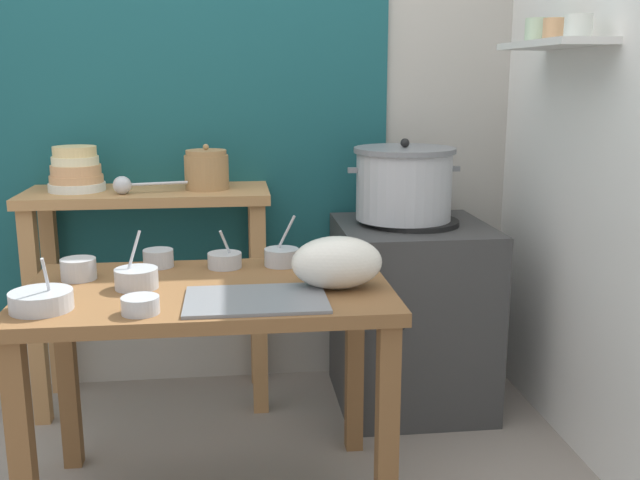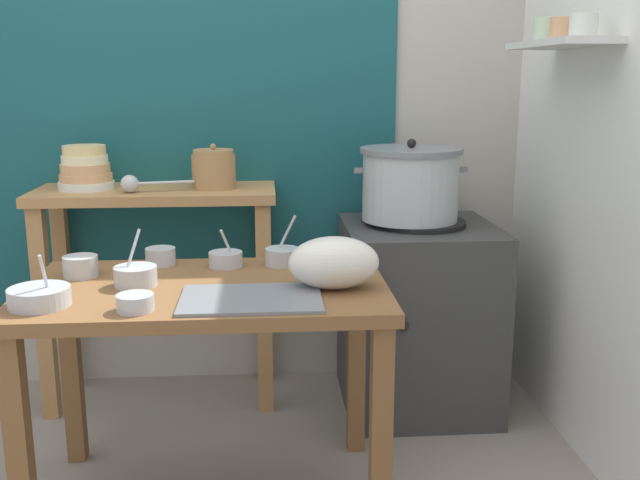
{
  "view_description": "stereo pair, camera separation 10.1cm",
  "coord_description": "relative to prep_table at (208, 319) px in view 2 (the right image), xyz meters",
  "views": [
    {
      "loc": [
        0.13,
        -2.09,
        1.34
      ],
      "look_at": [
        0.41,
        0.2,
        0.82
      ],
      "focal_mm": 40.75,
      "sensor_mm": 36.0,
      "label": 1
    },
    {
      "loc": [
        0.23,
        -2.1,
        1.34
      ],
      "look_at": [
        0.41,
        0.2,
        0.82
      ],
      "focal_mm": 40.75,
      "sensor_mm": 36.0,
      "label": 2
    }
  ],
  "objects": [
    {
      "name": "prep_bowl_4",
      "position": [
        -0.4,
        0.13,
        0.15
      ],
      "size": [
        0.11,
        0.11,
        0.07
      ],
      "color": "#B7BABF",
      "rests_on": "prep_table"
    },
    {
      "name": "wall_back",
      "position": [
        0.03,
        1.05,
        0.69
      ],
      "size": [
        4.4,
        0.12,
        2.6
      ],
      "color": "#B2ADA3",
      "rests_on": "ground"
    },
    {
      "name": "prep_bowl_7",
      "position": [
        0.43,
        0.18,
        0.14
      ],
      "size": [
        0.13,
        0.13,
        0.06
      ],
      "color": "#B7BABF",
      "rests_on": "prep_table"
    },
    {
      "name": "back_shelf_table",
      "position": [
        -0.26,
        0.78,
        0.07
      ],
      "size": [
        0.96,
        0.4,
        0.9
      ],
      "color": "#B27F4C",
      "rests_on": "ground"
    },
    {
      "name": "prep_bowl_1",
      "position": [
        -0.44,
        -0.18,
        0.14
      ],
      "size": [
        0.17,
        0.17,
        0.15
      ],
      "color": "#B7BABF",
      "rests_on": "prep_table"
    },
    {
      "name": "prep_bowl_0",
      "position": [
        0.05,
        0.22,
        0.14
      ],
      "size": [
        0.11,
        0.11,
        0.13
      ],
      "color": "#B7BABF",
      "rests_on": "prep_table"
    },
    {
      "name": "bowl_stack_enamel",
      "position": [
        -0.53,
        0.79,
        0.37
      ],
      "size": [
        0.22,
        0.22,
        0.18
      ],
      "color": "silver",
      "rests_on": "back_shelf_table"
    },
    {
      "name": "prep_bowl_5",
      "position": [
        0.24,
        0.22,
        0.14
      ],
      "size": [
        0.12,
        0.12,
        0.17
      ],
      "color": "#B7BABF",
      "rests_on": "prep_table"
    },
    {
      "name": "serving_tray",
      "position": [
        0.14,
        -0.17,
        0.12
      ],
      "size": [
        0.4,
        0.28,
        0.01
      ],
      "primitive_type": "cube",
      "color": "slate",
      "rests_on": "prep_table"
    },
    {
      "name": "stove_block",
      "position": [
        0.8,
        0.65,
        -0.23
      ],
      "size": [
        0.6,
        0.61,
        0.78
      ],
      "color": "#383838",
      "rests_on": "ground"
    },
    {
      "name": "prep_bowl_2",
      "position": [
        -0.17,
        0.25,
        0.14
      ],
      "size": [
        0.1,
        0.1,
        0.06
      ],
      "color": "#B7BABF",
      "rests_on": "prep_table"
    },
    {
      "name": "prep_bowl_3",
      "position": [
        -0.21,
        0.0,
        0.14
      ],
      "size": [
        0.13,
        0.13,
        0.17
      ],
      "color": "#B7BABF",
      "rests_on": "prep_table"
    },
    {
      "name": "prep_table",
      "position": [
        0.0,
        0.0,
        0.0
      ],
      "size": [
        1.1,
        0.66,
        0.72
      ],
      "color": "brown",
      "rests_on": "ground"
    },
    {
      "name": "clay_pot",
      "position": [
        -0.02,
        0.78,
        0.37
      ],
      "size": [
        0.18,
        0.18,
        0.18
      ],
      "color": "#A37A4C",
      "rests_on": "back_shelf_table"
    },
    {
      "name": "plastic_bag",
      "position": [
        0.38,
        -0.07,
        0.19
      ],
      "size": [
        0.27,
        0.18,
        0.16
      ],
      "primitive_type": "ellipsoid",
      "color": "silver",
      "rests_on": "prep_table"
    },
    {
      "name": "steamer_pot",
      "position": [
        0.76,
        0.67,
        0.32
      ],
      "size": [
        0.45,
        0.4,
        0.32
      ],
      "color": "#B7BABF",
      "rests_on": "stove_block"
    },
    {
      "name": "ladle",
      "position": [
        -0.33,
        0.68,
        0.33
      ],
      "size": [
        0.28,
        0.09,
        0.07
      ],
      "color": "#B7BABF",
      "rests_on": "back_shelf_table"
    },
    {
      "name": "prep_bowl_6",
      "position": [
        -0.17,
        -0.24,
        0.14
      ],
      "size": [
        0.1,
        0.1,
        0.05
      ],
      "color": "#B7BABF",
      "rests_on": "prep_table"
    },
    {
      "name": "wall_right",
      "position": [
        1.35,
        0.15,
        0.69
      ],
      "size": [
        0.3,
        3.2,
        2.6
      ],
      "color": "white",
      "rests_on": "ground"
    }
  ]
}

